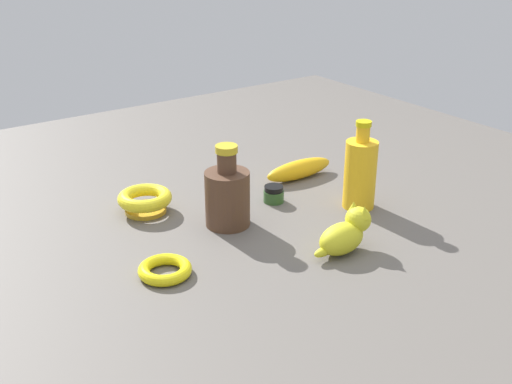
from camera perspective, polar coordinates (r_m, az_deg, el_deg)
ground at (r=1.33m, az=0.00°, el=-3.29°), size 2.00×2.00×0.00m
bangle at (r=1.18m, az=-8.25°, el=-6.97°), size 0.10×0.10×0.02m
cat_figurine at (r=1.24m, az=8.13°, el=-3.70°), size 0.14×0.07×0.09m
banana at (r=1.58m, az=3.93°, el=2.06°), size 0.20×0.05×0.05m
bowl at (r=1.42m, az=-10.02°, el=-0.72°), size 0.12×0.12×0.05m
bottle_short at (r=1.32m, az=-2.61°, el=-0.30°), size 0.10×0.10×0.18m
bottle_tall at (r=1.42m, az=9.42°, el=1.76°), size 0.07×0.07×0.20m
nail_polish_jar at (r=1.45m, az=1.62°, el=-0.18°), size 0.05×0.05×0.04m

